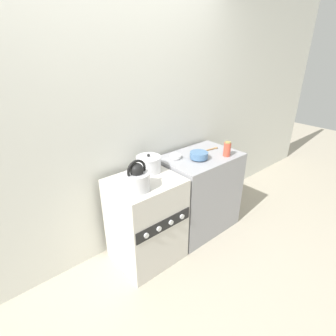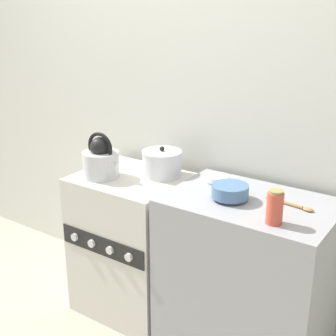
{
  "view_description": "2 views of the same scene",
  "coord_description": "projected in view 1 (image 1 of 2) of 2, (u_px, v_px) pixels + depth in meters",
  "views": [
    {
      "loc": [
        -1.14,
        -1.38,
        1.91
      ],
      "look_at": [
        0.24,
        0.23,
        0.9
      ],
      "focal_mm": 28.0,
      "sensor_mm": 36.0,
      "label": 1
    },
    {
      "loc": [
        1.58,
        -1.66,
        1.77
      ],
      "look_at": [
        0.26,
        0.25,
        0.96
      ],
      "focal_mm": 50.0,
      "sensor_mm": 36.0,
      "label": 2
    }
  ],
  "objects": [
    {
      "name": "wall_back",
      "position": [
        119.0,
        126.0,
        2.33
      ],
      "size": [
        7.0,
        0.06,
        2.5
      ],
      "color": "silver",
      "rests_on": "ground_plane"
    },
    {
      "name": "enamel_bowl",
      "position": [
        199.0,
        155.0,
        2.58
      ],
      "size": [
        0.18,
        0.18,
        0.08
      ],
      "color": "#4C729E",
      "rests_on": "counter"
    },
    {
      "name": "small_ceramic_bowl",
      "position": [
        175.0,
        156.0,
        2.61
      ],
      "size": [
        0.11,
        0.11,
        0.04
      ],
      "color": "white",
      "rests_on": "counter"
    },
    {
      "name": "kettle",
      "position": [
        137.0,
        178.0,
        2.07
      ],
      "size": [
        0.25,
        0.2,
        0.26
      ],
      "color": "silver",
      "rests_on": "stove"
    },
    {
      "name": "wooden_spoon",
      "position": [
        211.0,
        149.0,
        2.82
      ],
      "size": [
        0.24,
        0.05,
        0.02
      ],
      "color": "#A37A4C",
      "rests_on": "counter"
    },
    {
      "name": "counter",
      "position": [
        199.0,
        192.0,
        2.87
      ],
      "size": [
        0.82,
        0.55,
        0.88
      ],
      "color": "#99999E",
      "rests_on": "ground_plane"
    },
    {
      "name": "cooking_pot",
      "position": [
        149.0,
        164.0,
        2.38
      ],
      "size": [
        0.23,
        0.23,
        0.17
      ],
      "color": "silver",
      "rests_on": "stove"
    },
    {
      "name": "ground_plane",
      "position": [
        165.0,
        271.0,
        2.44
      ],
      "size": [
        12.0,
        12.0,
        0.0
      ],
      "primitive_type": "plane",
      "color": "#B2A893"
    },
    {
      "name": "stove",
      "position": [
        146.0,
        220.0,
        2.43
      ],
      "size": [
        0.6,
        0.55,
        0.85
      ],
      "color": "beige",
      "rests_on": "ground_plane"
    },
    {
      "name": "storage_jar",
      "position": [
        227.0,
        149.0,
        2.64
      ],
      "size": [
        0.07,
        0.07,
        0.15
      ],
      "color": "#CC4C38",
      "rests_on": "counter"
    }
  ]
}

